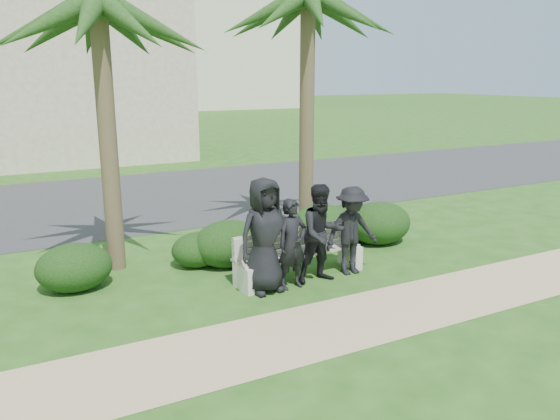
{
  "coord_description": "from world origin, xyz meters",
  "views": [
    {
      "loc": [
        -4.69,
        -7.84,
        3.49
      ],
      "look_at": [
        -0.03,
        1.0,
        1.03
      ],
      "focal_mm": 35.0,
      "sensor_mm": 36.0,
      "label": 1
    }
  ],
  "objects_px": {
    "man_c": "(322,234)",
    "man_d": "(351,231)",
    "palm_left": "(98,9)",
    "palm_right": "(308,1)",
    "man_a": "(264,235)",
    "park_bench": "(299,257)",
    "man_b": "(292,244)"
  },
  "relations": [
    {
      "from": "man_b",
      "to": "man_c",
      "type": "xyz_separation_m",
      "value": [
        0.6,
        0.03,
        0.09
      ]
    },
    {
      "from": "man_a",
      "to": "man_b",
      "type": "distance_m",
      "value": 0.52
    },
    {
      "from": "man_b",
      "to": "man_c",
      "type": "distance_m",
      "value": 0.61
    },
    {
      "from": "man_c",
      "to": "palm_right",
      "type": "relative_size",
      "value": 0.29
    },
    {
      "from": "park_bench",
      "to": "man_b",
      "type": "xyz_separation_m",
      "value": [
        -0.35,
        -0.37,
        0.39
      ]
    },
    {
      "from": "palm_left",
      "to": "man_d",
      "type": "bearing_deg",
      "value": -31.55
    },
    {
      "from": "park_bench",
      "to": "man_c",
      "type": "height_order",
      "value": "man_c"
    },
    {
      "from": "man_c",
      "to": "palm_left",
      "type": "distance_m",
      "value": 5.34
    },
    {
      "from": "man_c",
      "to": "man_d",
      "type": "relative_size",
      "value": 1.07
    },
    {
      "from": "park_bench",
      "to": "man_c",
      "type": "bearing_deg",
      "value": -58.89
    },
    {
      "from": "palm_right",
      "to": "palm_left",
      "type": "bearing_deg",
      "value": -175.0
    },
    {
      "from": "man_a",
      "to": "palm_right",
      "type": "bearing_deg",
      "value": 42.85
    },
    {
      "from": "park_bench",
      "to": "palm_right",
      "type": "bearing_deg",
      "value": 53.5
    },
    {
      "from": "man_a",
      "to": "palm_right",
      "type": "distance_m",
      "value": 5.39
    },
    {
      "from": "man_d",
      "to": "palm_left",
      "type": "distance_m",
      "value": 5.76
    },
    {
      "from": "man_b",
      "to": "palm_right",
      "type": "xyz_separation_m",
      "value": [
        1.89,
        2.75,
        4.23
      ]
    },
    {
      "from": "man_a",
      "to": "man_d",
      "type": "height_order",
      "value": "man_a"
    },
    {
      "from": "park_bench",
      "to": "man_b",
      "type": "distance_m",
      "value": 0.65
    },
    {
      "from": "park_bench",
      "to": "man_a",
      "type": "relative_size",
      "value": 1.27
    },
    {
      "from": "palm_left",
      "to": "man_c",
      "type": "bearing_deg",
      "value": -37.92
    },
    {
      "from": "man_d",
      "to": "palm_left",
      "type": "bearing_deg",
      "value": 150.46
    },
    {
      "from": "man_a",
      "to": "man_b",
      "type": "xyz_separation_m",
      "value": [
        0.47,
        -0.08,
        -0.19
      ]
    },
    {
      "from": "man_d",
      "to": "man_a",
      "type": "bearing_deg",
      "value": -177.15
    },
    {
      "from": "palm_left",
      "to": "palm_right",
      "type": "xyz_separation_m",
      "value": [
        4.31,
        0.38,
        0.41
      ]
    },
    {
      "from": "palm_right",
      "to": "man_c",
      "type": "bearing_deg",
      "value": -115.26
    },
    {
      "from": "man_c",
      "to": "man_d",
      "type": "distance_m",
      "value": 0.69
    },
    {
      "from": "man_b",
      "to": "man_d",
      "type": "bearing_deg",
      "value": -1.74
    },
    {
      "from": "man_b",
      "to": "palm_left",
      "type": "height_order",
      "value": "palm_left"
    },
    {
      "from": "palm_left",
      "to": "man_a",
      "type": "bearing_deg",
      "value": -49.67
    },
    {
      "from": "man_d",
      "to": "palm_right",
      "type": "bearing_deg",
      "value": 79.04
    },
    {
      "from": "man_a",
      "to": "man_d",
      "type": "relative_size",
      "value": 1.2
    },
    {
      "from": "park_bench",
      "to": "man_c",
      "type": "xyz_separation_m",
      "value": [
        0.24,
        -0.35,
        0.48
      ]
    }
  ]
}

